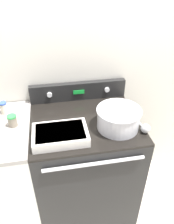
{
  "coord_description": "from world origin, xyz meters",
  "views": [
    {
      "loc": [
        -0.21,
        -0.93,
        1.88
      ],
      "look_at": [
        0.02,
        0.35,
        1.0
      ],
      "focal_mm": 35.0,
      "sensor_mm": 36.0,
      "label": 1
    }
  ],
  "objects_px": {
    "spice_jar_green_cap": "(12,121)",
    "spice_jar_blue_cap": "(4,108)",
    "casserole_dish": "(60,134)",
    "mixing_bowl": "(118,117)",
    "ladle": "(144,127)"
  },
  "relations": [
    {
      "from": "spice_jar_blue_cap",
      "to": "mixing_bowl",
      "type": "bearing_deg",
      "value": -20.73
    },
    {
      "from": "mixing_bowl",
      "to": "spice_jar_blue_cap",
      "type": "xyz_separation_m",
      "value": [
        -0.79,
        0.3,
        -0.02
      ]
    },
    {
      "from": "ladle",
      "to": "spice_jar_blue_cap",
      "type": "relative_size",
      "value": 3.24
    },
    {
      "from": "spice_jar_green_cap",
      "to": "mixing_bowl",
      "type": "bearing_deg",
      "value": -10.31
    },
    {
      "from": "spice_jar_blue_cap",
      "to": "ladle",
      "type": "bearing_deg",
      "value": -20.86
    },
    {
      "from": "spice_jar_green_cap",
      "to": "spice_jar_blue_cap",
      "type": "relative_size",
      "value": 0.9
    },
    {
      "from": "ladle",
      "to": "spice_jar_green_cap",
      "type": "bearing_deg",
      "value": 167.49
    },
    {
      "from": "ladle",
      "to": "casserole_dish",
      "type": "bearing_deg",
      "value": 178.43
    },
    {
      "from": "mixing_bowl",
      "to": "ladle",
      "type": "distance_m",
      "value": 0.19
    },
    {
      "from": "spice_jar_green_cap",
      "to": "spice_jar_blue_cap",
      "type": "height_order",
      "value": "spice_jar_blue_cap"
    },
    {
      "from": "spice_jar_green_cap",
      "to": "casserole_dish",
      "type": "bearing_deg",
      "value": -29.9
    },
    {
      "from": "ladle",
      "to": "spice_jar_blue_cap",
      "type": "xyz_separation_m",
      "value": [
        -0.96,
        0.36,
        0.03
      ]
    },
    {
      "from": "casserole_dish",
      "to": "spice_jar_green_cap",
      "type": "height_order",
      "value": "spice_jar_green_cap"
    },
    {
      "from": "spice_jar_blue_cap",
      "to": "spice_jar_green_cap",
      "type": "bearing_deg",
      "value": -65.38
    },
    {
      "from": "casserole_dish",
      "to": "ladle",
      "type": "distance_m",
      "value": 0.57
    }
  ]
}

